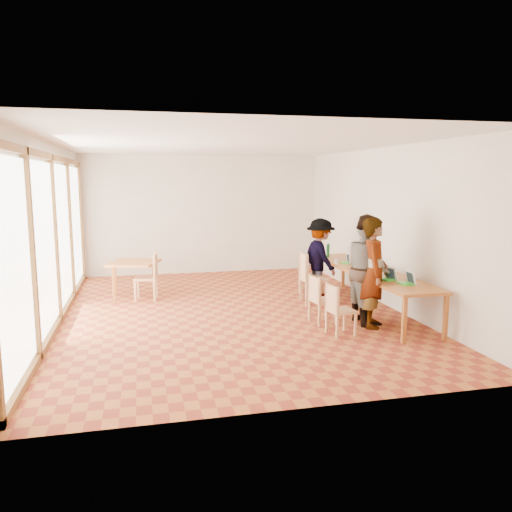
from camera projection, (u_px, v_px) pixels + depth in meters
The scene contains 25 objects.
ground at pixel (231, 312), 9.11m from camera, with size 8.00×8.00×0.00m, color #AC5929.
wall_back at pixel (203, 215), 12.73m from camera, with size 6.00×0.10×3.00m, color silver.
wall_front at pixel (300, 269), 5.03m from camera, with size 6.00×0.10×3.00m, color silver.
wall_right at pixel (384, 226), 9.55m from camera, with size 0.10×8.00×3.00m, color silver.
window_wall at pixel (54, 234), 8.22m from camera, with size 0.10×8.00×3.00m, color white.
ceiling at pixel (230, 143), 8.65m from camera, with size 6.00×8.00×0.04m, color white.
communal_table at pixel (368, 272), 9.18m from camera, with size 0.80×4.00×0.75m.
side_table at pixel (134, 265), 10.09m from camera, with size 0.90×0.90×0.75m.
chair_near at pixel (337, 304), 7.67m from camera, with size 0.42×0.42×0.43m.
chair_mid at pixel (319, 294), 8.29m from camera, with size 0.44×0.44×0.43m.
chair_far at pixel (309, 273), 9.64m from camera, with size 0.48×0.48×0.53m.
chair_empty at pixel (307, 270), 10.36m from camera, with size 0.44×0.44×0.47m.
chair_spare at pixel (151, 272), 9.93m from camera, with size 0.49×0.49×0.50m.
person_near at pixel (374, 273), 8.08m from camera, with size 0.65×0.43×1.79m, color gray.
person_mid at pixel (367, 269), 8.34m from camera, with size 0.89×0.69×1.83m, color gray.
person_far at pixel (320, 257), 10.29m from camera, with size 1.04×0.60×1.60m, color gray.
laptop_near at pixel (408, 281), 7.89m from camera, with size 0.23×0.26×0.21m.
laptop_mid at pixel (389, 276), 8.23m from camera, with size 0.28×0.30×0.22m.
laptop_far at pixel (349, 261), 9.85m from camera, with size 0.27×0.28×0.20m.
yellow_mug at pixel (411, 276), 8.31m from camera, with size 0.13×0.13×0.11m, color yellow.
green_bottle at pixel (328, 250), 10.67m from camera, with size 0.07×0.07×0.28m, color #166930.
clear_glass at pixel (336, 261), 9.80m from camera, with size 0.07×0.07×0.09m, color silver.
condiment_cup at pixel (364, 268), 9.12m from camera, with size 0.08×0.08×0.06m, color white.
pink_phone at pixel (362, 265), 9.66m from camera, with size 0.05×0.10×0.01m, color #EC5388.
black_pouch at pixel (370, 270), 8.92m from camera, with size 0.16×0.26×0.09m, color black.
Camera 1 is at (-1.55, -8.72, 2.40)m, focal length 35.00 mm.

